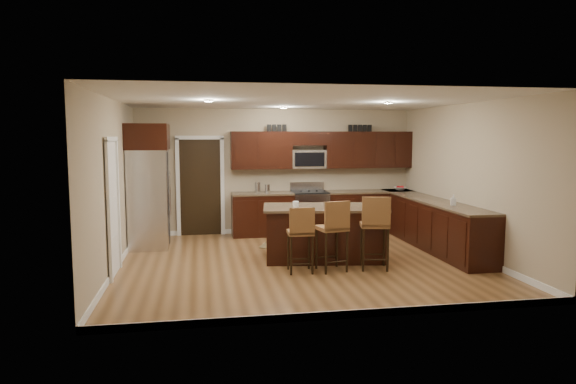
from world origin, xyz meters
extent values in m
plane|color=brown|center=(0.00, 0.00, 0.00)|extent=(6.00, 6.00, 0.00)
plane|color=silver|center=(0.00, 0.00, 2.70)|extent=(6.00, 6.00, 0.00)
plane|color=tan|center=(0.00, 2.75, 1.35)|extent=(6.00, 0.00, 6.00)
plane|color=tan|center=(-3.00, 0.00, 1.35)|extent=(0.00, 5.50, 5.50)
plane|color=tan|center=(3.00, 0.00, 1.35)|extent=(0.00, 5.50, 5.50)
cube|color=black|center=(-0.35, 2.45, 0.44)|extent=(1.30, 0.60, 0.88)
cube|color=black|center=(2.03, 2.45, 0.44)|extent=(1.94, 0.60, 0.88)
cube|color=black|center=(2.70, 0.48, 0.44)|extent=(0.60, 3.35, 0.88)
cube|color=brown|center=(-0.35, 2.45, 0.90)|extent=(1.30, 0.63, 0.04)
cube|color=brown|center=(2.03, 2.45, 0.90)|extent=(1.94, 0.63, 0.04)
cube|color=brown|center=(2.70, 0.48, 0.90)|extent=(0.63, 3.35, 0.04)
cube|color=black|center=(-0.35, 2.58, 1.82)|extent=(1.30, 0.33, 0.80)
cube|color=black|center=(2.03, 2.58, 1.82)|extent=(1.94, 0.33, 0.80)
cube|color=black|center=(0.68, 2.58, 2.07)|extent=(0.76, 0.33, 0.30)
cube|color=silver|center=(0.68, 2.45, 0.45)|extent=(0.76, 0.64, 0.90)
cube|color=black|center=(0.68, 2.45, 0.91)|extent=(0.76, 0.60, 0.03)
cube|color=black|center=(0.68, 2.15, 0.45)|extent=(0.65, 0.01, 0.45)
cube|color=silver|center=(0.68, 2.72, 1.02)|extent=(0.76, 0.05, 0.18)
cube|color=silver|center=(0.68, 2.60, 1.62)|extent=(0.76, 0.31, 0.40)
cube|color=black|center=(-1.65, 2.73, 1.03)|extent=(0.85, 0.03, 2.06)
cube|color=white|center=(-2.98, -0.30, 1.02)|extent=(0.03, 0.80, 2.04)
cube|color=black|center=(0.44, 0.16, 0.44)|extent=(2.10, 1.25, 0.88)
cube|color=brown|center=(0.44, 0.16, 0.90)|extent=(2.21, 1.37, 0.04)
cube|color=black|center=(0.44, 0.16, 0.04)|extent=(2.01, 1.16, 0.09)
cube|color=brown|center=(-0.13, -0.62, 0.63)|extent=(0.40, 0.40, 0.06)
cube|color=brown|center=(-0.14, -0.80, 0.83)|extent=(0.39, 0.05, 0.42)
cylinder|color=black|center=(-0.30, -0.79, 0.30)|extent=(0.03, 0.03, 0.60)
cylinder|color=black|center=(0.03, -0.79, 0.30)|extent=(0.03, 0.03, 0.60)
cylinder|color=black|center=(-0.30, -0.46, 0.30)|extent=(0.03, 0.03, 0.60)
cylinder|color=black|center=(0.03, -0.46, 0.30)|extent=(0.03, 0.03, 0.60)
cube|color=brown|center=(0.37, -0.62, 0.68)|extent=(0.49, 0.49, 0.06)
cube|color=brown|center=(0.41, -0.81, 0.90)|extent=(0.42, 0.12, 0.45)
cylinder|color=black|center=(0.19, -0.80, 0.33)|extent=(0.04, 0.04, 0.65)
cylinder|color=black|center=(0.55, -0.80, 0.33)|extent=(0.04, 0.04, 0.65)
cylinder|color=black|center=(0.19, -0.44, 0.33)|extent=(0.04, 0.04, 0.65)
cylinder|color=black|center=(0.55, -0.44, 0.33)|extent=(0.04, 0.04, 0.65)
cube|color=brown|center=(1.08, -0.62, 0.72)|extent=(0.53, 0.53, 0.06)
cube|color=brown|center=(1.03, -0.82, 0.95)|extent=(0.44, 0.13, 0.47)
cylinder|color=black|center=(0.89, -0.81, 0.34)|extent=(0.04, 0.04, 0.69)
cylinder|color=black|center=(1.27, -0.81, 0.34)|extent=(0.04, 0.04, 0.69)
cylinder|color=black|center=(0.89, -0.43, 0.34)|extent=(0.04, 0.04, 0.69)
cylinder|color=black|center=(1.27, -0.43, 0.34)|extent=(0.04, 0.04, 0.69)
cube|color=silver|center=(-2.62, 1.66, 0.93)|extent=(0.72, 0.93, 1.87)
cube|color=black|center=(-2.26, 1.66, 0.93)|extent=(0.01, 0.02, 1.77)
cylinder|color=silver|center=(-2.23, 1.58, 1.03)|extent=(0.02, 0.02, 0.83)
cylinder|color=silver|center=(-2.23, 1.74, 1.03)|extent=(0.02, 0.02, 0.83)
cube|color=black|center=(-2.62, 1.66, 2.11)|extent=(0.78, 0.99, 0.48)
cube|color=brown|center=(-0.07, 1.29, 0.01)|extent=(1.01, 0.85, 0.01)
imported|color=silver|center=(2.75, 2.45, 0.95)|extent=(0.34, 0.34, 0.07)
imported|color=#B2B2B2|center=(2.70, -0.09, 1.01)|extent=(0.11, 0.11, 0.19)
cylinder|color=silver|center=(-0.45, 2.45, 1.03)|extent=(0.12, 0.12, 0.23)
cylinder|color=silver|center=(-0.24, 2.45, 1.01)|extent=(0.11, 0.11, 0.18)
cylinder|color=white|center=(-0.06, 0.16, 0.97)|extent=(0.10, 0.10, 0.10)
camera|label=1|loc=(-1.67, -8.34, 2.13)|focal=32.00mm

